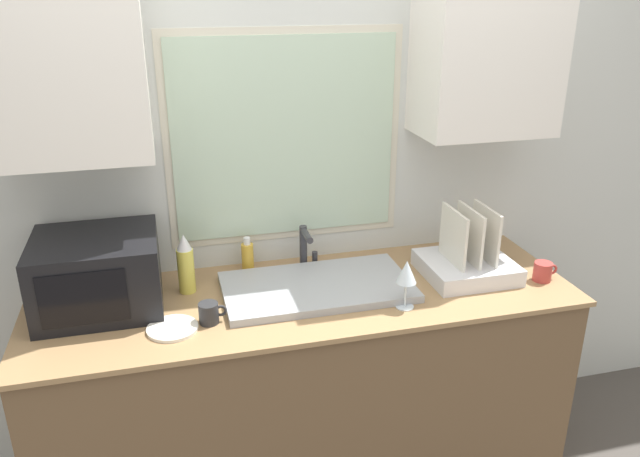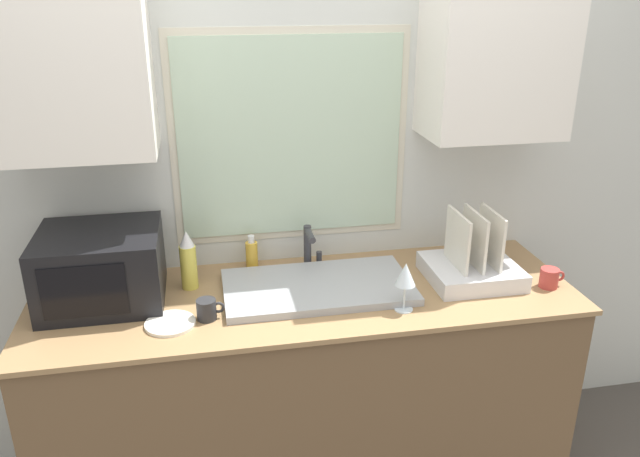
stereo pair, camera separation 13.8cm
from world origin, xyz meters
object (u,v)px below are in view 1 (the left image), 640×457
dish_rack (467,262)px  soap_bottle (248,256)px  microwave (98,273)px  mug_near_sink (209,313)px  faucet (306,244)px  spray_bottle (186,264)px  wine_glass (407,273)px

dish_rack → soap_bottle: bearing=162.2°
microwave → dish_rack: size_ratio=1.24×
mug_near_sink → microwave: bearing=149.6°
faucet → spray_bottle: size_ratio=0.76×
faucet → spray_bottle: (-0.50, -0.09, 0.01)m
microwave → soap_bottle: (0.58, 0.17, -0.07)m
faucet → wine_glass: bearing=-57.0°
dish_rack → wine_glass: size_ratio=1.88×
spray_bottle → wine_glass: bearing=-23.4°
soap_bottle → mug_near_sink: soap_bottle is taller
soap_bottle → dish_rack: bearing=-17.8°
faucet → spray_bottle: 0.51m
faucet → wine_glass: 0.51m
soap_bottle → wine_glass: wine_glass is taller
microwave → mug_near_sink: bearing=-30.4°
wine_glass → dish_rack: bearing=28.7°
microwave → wine_glass: bearing=-15.0°
faucet → microwave: size_ratio=0.41×
dish_rack → wine_glass: 0.40m
microwave → mug_near_sink: 0.45m
dish_rack → spray_bottle: bearing=172.6°
faucet → microwave: (-0.82, -0.14, 0.03)m
faucet → soap_bottle: (-0.24, 0.04, -0.04)m
faucet → dish_rack: (0.62, -0.24, -0.05)m
spray_bottle → mug_near_sink: spray_bottle is taller
mug_near_sink → wine_glass: size_ratio=0.53×
microwave → mug_near_sink: microwave is taller
spray_bottle → soap_bottle: (0.26, 0.13, -0.05)m
faucet → dish_rack: bearing=-20.9°
faucet → mug_near_sink: faucet is taller
faucet → soap_bottle: faucet is taller
spray_bottle → faucet: bearing=10.6°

